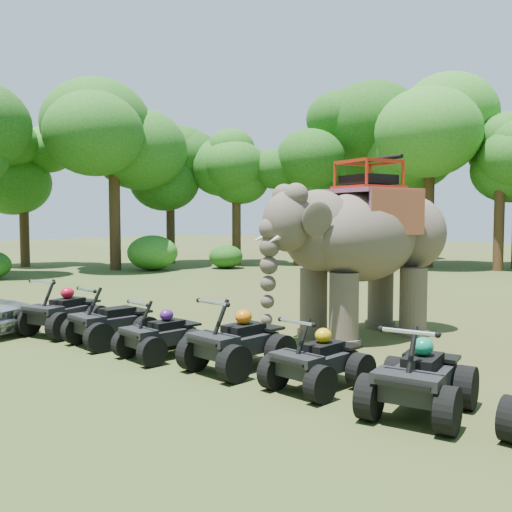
{
  "coord_description": "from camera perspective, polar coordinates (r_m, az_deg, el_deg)",
  "views": [
    {
      "loc": [
        7.95,
        -9.14,
        2.81
      ],
      "look_at": [
        0.0,
        1.2,
        1.9
      ],
      "focal_mm": 40.0,
      "sensor_mm": 36.0,
      "label": 1
    }
  ],
  "objects": [
    {
      "name": "elephant",
      "position": [
        13.52,
        10.78,
        0.91
      ],
      "size": [
        3.88,
        5.46,
        4.2
      ],
      "primitive_type": null,
      "rotation": [
        0.0,
        0.0,
        -0.38
      ],
      "color": "brown",
      "rests_on": "ground"
    },
    {
      "name": "ground",
      "position": [
        12.44,
        -3.42,
        -9.08
      ],
      "size": [
        110.0,
        110.0,
        0.0
      ],
      "primitive_type": "plane",
      "color": "#47381E",
      "rests_on": "ground"
    },
    {
      "name": "tree_27",
      "position": [
        34.3,
        -22.21,
        4.92
      ],
      "size": [
        4.96,
        4.96,
        7.08
      ],
      "primitive_type": null,
      "color": "#195114",
      "rests_on": "ground"
    },
    {
      "name": "tree_30",
      "position": [
        33.08,
        -1.97,
        5.34
      ],
      "size": [
        5.02,
        5.02,
        7.17
      ],
      "primitive_type": null,
      "color": "#195114",
      "rests_on": "ground"
    },
    {
      "name": "atv_1",
      "position": [
        12.96,
        -14.3,
        -5.73
      ],
      "size": [
        1.53,
        1.93,
        1.3
      ],
      "primitive_type": null,
      "rotation": [
        0.0,
        0.0,
        -0.16
      ],
      "color": "black",
      "rests_on": "ground"
    },
    {
      "name": "tree_0",
      "position": [
        31.84,
        23.19,
        5.22
      ],
      "size": [
        5.14,
        5.14,
        7.34
      ],
      "primitive_type": null,
      "color": "#195114",
      "rests_on": "ground"
    },
    {
      "name": "atv_2",
      "position": [
        11.57,
        -9.5,
        -7.13
      ],
      "size": [
        1.39,
        1.75,
        1.18
      ],
      "primitive_type": null,
      "rotation": [
        0.0,
        0.0,
        -0.16
      ],
      "color": "black",
      "rests_on": "ground"
    },
    {
      "name": "tree_31",
      "position": [
        32.57,
        4.24,
        5.46
      ],
      "size": [
        5.1,
        5.1,
        7.29
      ],
      "primitive_type": null,
      "color": "#195114",
      "rests_on": "ground"
    },
    {
      "name": "atv_3",
      "position": [
        10.5,
        -1.89,
        -7.74
      ],
      "size": [
        1.53,
        1.97,
        1.35
      ],
      "primitive_type": null,
      "rotation": [
        0.0,
        0.0,
        -0.12
      ],
      "color": "black",
      "rests_on": "ground"
    },
    {
      "name": "atv_0",
      "position": [
        14.45,
        -18.78,
        -4.72
      ],
      "size": [
        1.6,
        2.01,
        1.35
      ],
      "primitive_type": null,
      "rotation": [
        0.0,
        0.0,
        0.16
      ],
      "color": "black",
      "rests_on": "ground"
    },
    {
      "name": "tree_33",
      "position": [
        32.78,
        16.93,
        7.36
      ],
      "size": [
        6.76,
        6.76,
        9.66
      ],
      "primitive_type": null,
      "color": "#195114",
      "rests_on": "ground"
    },
    {
      "name": "atv_4",
      "position": [
        9.45,
        6.19,
        -9.54
      ],
      "size": [
        1.39,
        1.77,
        1.21
      ],
      "primitive_type": null,
      "rotation": [
        0.0,
        0.0,
        -0.13
      ],
      "color": "black",
      "rests_on": "ground"
    },
    {
      "name": "tree_28",
      "position": [
        30.83,
        -14.0,
        7.49
      ],
      "size": [
        6.65,
        6.65,
        9.5
      ],
      "primitive_type": null,
      "color": "#195114",
      "rests_on": "ground"
    },
    {
      "name": "tree_38",
      "position": [
        40.7,
        9.58,
        5.31
      ],
      "size": [
        5.29,
        5.29,
        7.56
      ],
      "primitive_type": null,
      "color": "#195114",
      "rests_on": "ground"
    },
    {
      "name": "tree_32",
      "position": [
        35.46,
        10.96,
        7.3
      ],
      "size": [
        6.86,
        6.86,
        9.8
      ],
      "primitive_type": null,
      "color": "#195114",
      "rests_on": "ground"
    },
    {
      "name": "tree_37",
      "position": [
        37.07,
        15.39,
        5.94
      ],
      "size": [
        5.83,
        5.83,
        8.32
      ],
      "primitive_type": null,
      "color": "#195114",
      "rests_on": "ground"
    },
    {
      "name": "tree_29",
      "position": [
        34.36,
        -8.56,
        5.05
      ],
      "size": [
        4.86,
        4.86,
        6.94
      ],
      "primitive_type": null,
      "color": "#195114",
      "rests_on": "ground"
    },
    {
      "name": "atv_5",
      "position": [
        8.55,
        16.05,
        -10.71
      ],
      "size": [
        1.49,
        1.92,
        1.33
      ],
      "primitive_type": null,
      "rotation": [
        0.0,
        0.0,
        0.11
      ],
      "color": "black",
      "rests_on": "ground"
    }
  ]
}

